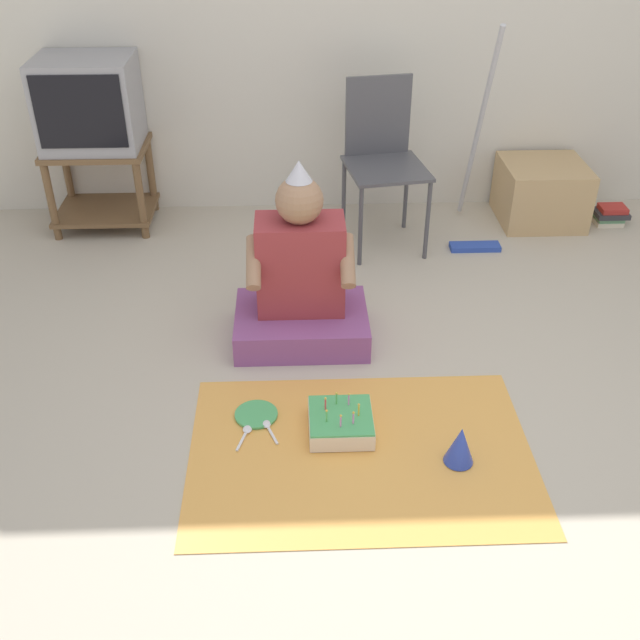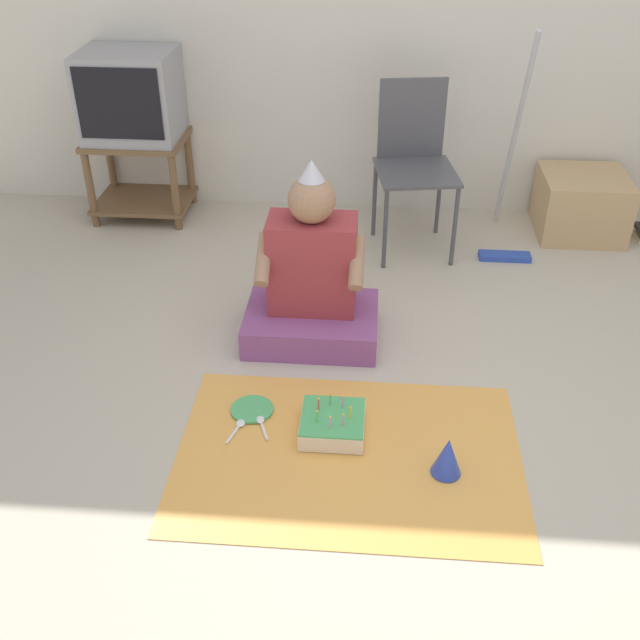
# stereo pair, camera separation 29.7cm
# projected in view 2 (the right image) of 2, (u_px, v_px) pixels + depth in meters

# --- Properties ---
(ground_plane) EXTENTS (16.00, 16.00, 0.00)m
(ground_plane) POSITION_uv_depth(u_px,v_px,m) (429.00, 455.00, 2.83)
(ground_plane) COLOR #BCB29E
(tv_stand) EXTENTS (0.56, 0.45, 0.49)m
(tv_stand) POSITION_uv_depth(u_px,v_px,m) (141.00, 169.00, 4.45)
(tv_stand) COLOR brown
(tv_stand) RESTS_ON ground_plane
(tv) EXTENTS (0.52, 0.43, 0.49)m
(tv) POSITION_uv_depth(u_px,v_px,m) (130.00, 95.00, 4.21)
(tv) COLOR #99999E
(tv) RESTS_ON tv_stand
(folding_chair) EXTENTS (0.47, 0.49, 0.90)m
(folding_chair) POSITION_uv_depth(u_px,v_px,m) (414.00, 155.00, 4.01)
(folding_chair) COLOR #4C4C51
(folding_chair) RESTS_ON ground_plane
(cardboard_box_stack) EXTENTS (0.48, 0.47, 0.35)m
(cardboard_box_stack) POSITION_uv_depth(u_px,v_px,m) (581.00, 204.00, 4.31)
(cardboard_box_stack) COLOR tan
(cardboard_box_stack) RESTS_ON ground_plane
(dust_mop) EXTENTS (0.28, 0.51, 1.21)m
(dust_mop) POSITION_uv_depth(u_px,v_px,m) (510.00, 189.00, 4.04)
(dust_mop) COLOR #2D4CB2
(dust_mop) RESTS_ON ground_plane
(person_seated) EXTENTS (0.60, 0.45, 0.85)m
(person_seated) POSITION_uv_depth(u_px,v_px,m) (312.00, 283.00, 3.36)
(person_seated) COLOR #8C4C8C
(person_seated) RESTS_ON ground_plane
(party_cloth) EXTENTS (1.30, 0.91, 0.01)m
(party_cloth) POSITION_uv_depth(u_px,v_px,m) (348.00, 455.00, 2.83)
(party_cloth) COLOR #EFA84C
(party_cloth) RESTS_ON ground_plane
(birthday_cake) EXTENTS (0.25, 0.25, 0.14)m
(birthday_cake) POSITION_uv_depth(u_px,v_px,m) (332.00, 424.00, 2.91)
(birthday_cake) COLOR #F4E0C6
(birthday_cake) RESTS_ON party_cloth
(party_hat_blue) EXTENTS (0.11, 0.11, 0.16)m
(party_hat_blue) POSITION_uv_depth(u_px,v_px,m) (447.00, 456.00, 2.70)
(party_hat_blue) COLOR blue
(party_hat_blue) RESTS_ON party_cloth
(paper_plate) EXTENTS (0.17, 0.17, 0.01)m
(paper_plate) POSITION_uv_depth(u_px,v_px,m) (252.00, 409.00, 3.04)
(paper_plate) COLOR #4CB266
(paper_plate) RESTS_ON party_cloth
(plastic_spoon_near) EXTENTS (0.07, 0.14, 0.01)m
(plastic_spoon_near) POSITION_uv_depth(u_px,v_px,m) (261.00, 422.00, 2.97)
(plastic_spoon_near) COLOR white
(plastic_spoon_near) RESTS_ON party_cloth
(plastic_spoon_far) EXTENTS (0.06, 0.14, 0.01)m
(plastic_spoon_far) POSITION_uv_depth(u_px,v_px,m) (239.00, 426.00, 2.95)
(plastic_spoon_far) COLOR white
(plastic_spoon_far) RESTS_ON party_cloth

